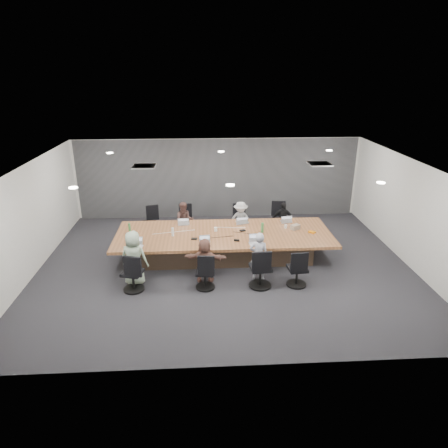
{
  "coord_description": "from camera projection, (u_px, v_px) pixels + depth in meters",
  "views": [
    {
      "loc": [
        -0.61,
        -9.77,
        5.01
      ],
      "look_at": [
        0.0,
        0.4,
        1.05
      ],
      "focal_mm": 32.0,
      "sensor_mm": 36.0,
      "label": 1
    }
  ],
  "objects": [
    {
      "name": "person_3",
      "position": [
        282.0,
        220.0,
        12.56
      ],
      "size": [
        0.68,
        0.29,
        1.16
      ],
      "primitive_type": "imported",
      "rotation": [
        0.0,
        0.0,
        6.3
      ],
      "color": "black",
      "rests_on": "ground"
    },
    {
      "name": "floor",
      "position": [
        225.0,
        265.0,
        10.94
      ],
      "size": [
        10.0,
        8.0,
        0.0
      ],
      "primitive_type": "cube",
      "color": "#2B2A30",
      "rests_on": "ground"
    },
    {
      "name": "wall_left",
      "position": [
        29.0,
        221.0,
        10.16
      ],
      "size": [
        0.0,
        8.0,
        2.8
      ],
      "primitive_type": "cube",
      "rotation": [
        1.57,
        0.0,
        1.57
      ],
      "color": "silver",
      "rests_on": "ground"
    },
    {
      "name": "wall_front",
      "position": [
        240.0,
        299.0,
        6.71
      ],
      "size": [
        10.0,
        0.0,
        2.8
      ],
      "primitive_type": "cube",
      "rotation": [
        -1.57,
        0.0,
        0.0
      ],
      "color": "silver",
      "rests_on": "ground"
    },
    {
      "name": "wall_back",
      "position": [
        218.0,
        178.0,
        14.15
      ],
      "size": [
        10.0,
        0.0,
        2.8
      ],
      "primitive_type": "cube",
      "rotation": [
        1.57,
        0.0,
        0.0
      ],
      "color": "silver",
      "rests_on": "ground"
    },
    {
      "name": "snack_packet",
      "position": [
        312.0,
        232.0,
        11.16
      ],
      "size": [
        0.21,
        0.21,
        0.04
      ],
      "primitive_type": "cube",
      "rotation": [
        0.0,
        0.0,
        -0.78
      ],
      "color": "#D36E04",
      "rests_on": "conference_table"
    },
    {
      "name": "laptop_6",
      "position": [
        256.0,
        244.0,
        10.43
      ],
      "size": [
        0.37,
        0.27,
        0.02
      ],
      "primitive_type": "cube",
      "rotation": [
        0.0,
        0.0,
        0.07
      ],
      "color": "#B2B2B7",
      "rests_on": "conference_table"
    },
    {
      "name": "bottle_green_right",
      "position": [
        262.0,
        228.0,
        11.15
      ],
      "size": [
        0.1,
        0.1,
        0.28
      ],
      "primitive_type": "cylinder",
      "rotation": [
        0.0,
        0.0,
        -0.3
      ],
      "color": "#3F8441",
      "rests_on": "conference_table"
    },
    {
      "name": "person_5",
      "position": [
        205.0,
        260.0,
        9.91
      ],
      "size": [
        1.11,
        0.48,
        1.16
      ],
      "primitive_type": "imported",
      "rotation": [
        0.0,
        0.0,
        3.01
      ],
      "color": "brown",
      "rests_on": "ground"
    },
    {
      "name": "chair_7",
      "position": [
        297.0,
        271.0,
        9.78
      ],
      "size": [
        0.57,
        0.57,
        0.77
      ],
      "primitive_type": null,
      "rotation": [
        0.0,
        0.0,
        0.09
      ],
      "color": "black",
      "rests_on": "ground"
    },
    {
      "name": "ceiling",
      "position": [
        225.0,
        164.0,
        9.93
      ],
      "size": [
        10.0,
        8.0,
        0.0
      ],
      "primitive_type": "cube",
      "color": "white",
      "rests_on": "wall_back"
    },
    {
      "name": "chair_1",
      "position": [
        185.0,
        224.0,
        12.78
      ],
      "size": [
        0.55,
        0.55,
        0.79
      ],
      "primitive_type": null,
      "rotation": [
        0.0,
        0.0,
        3.18
      ],
      "color": "black",
      "rests_on": "ground"
    },
    {
      "name": "chair_5",
      "position": [
        205.0,
        274.0,
        9.66
      ],
      "size": [
        0.55,
        0.55,
        0.74
      ],
      "primitive_type": null,
      "rotation": [
        0.0,
        0.0,
        -0.11
      ],
      "color": "black",
      "rests_on": "ground"
    },
    {
      "name": "laptop_4",
      "position": [
        137.0,
        247.0,
        10.26
      ],
      "size": [
        0.31,
        0.23,
        0.02
      ],
      "primitive_type": "cube",
      "rotation": [
        0.0,
        0.0,
        -0.09
      ],
      "color": "#B2B2B7",
      "rests_on": "conference_table"
    },
    {
      "name": "chair_6",
      "position": [
        260.0,
        271.0,
        9.71
      ],
      "size": [
        0.63,
        0.63,
        0.87
      ],
      "primitive_type": null,
      "rotation": [
        0.0,
        0.0,
        0.07
      ],
      "color": "black",
      "rests_on": "ground"
    },
    {
      "name": "mug_brown",
      "position": [
        127.0,
        235.0,
        10.88
      ],
      "size": [
        0.11,
        0.11,
        0.11
      ],
      "primitive_type": "cylinder",
      "rotation": [
        0.0,
        0.0,
        0.27
      ],
      "color": "brown",
      "rests_on": "conference_table"
    },
    {
      "name": "mic_right",
      "position": [
        243.0,
        230.0,
        11.28
      ],
      "size": [
        0.18,
        0.15,
        0.03
      ],
      "primitive_type": "cube",
      "rotation": [
        0.0,
        0.0,
        0.38
      ],
      "color": "black",
      "rests_on": "conference_table"
    },
    {
      "name": "chair_2",
      "position": [
        239.0,
        223.0,
        12.89
      ],
      "size": [
        0.52,
        0.52,
        0.75
      ],
      "primitive_type": null,
      "rotation": [
        0.0,
        0.0,
        3.17
      ],
      "color": "black",
      "rests_on": "ground"
    },
    {
      "name": "cup_white_far",
      "position": [
        216.0,
        229.0,
        11.25
      ],
      "size": [
        0.09,
        0.09,
        0.11
      ],
      "primitive_type": "cylinder",
      "rotation": [
        0.0,
        0.0,
        0.02
      ],
      "color": "white",
      "rests_on": "conference_table"
    },
    {
      "name": "canvas_bag",
      "position": [
        295.0,
        227.0,
        11.38
      ],
      "size": [
        0.3,
        0.26,
        0.14
      ],
      "primitive_type": "cube",
      "rotation": [
        0.0,
        0.0,
        0.52
      ],
      "color": "gray",
      "rests_on": "conference_table"
    },
    {
      "name": "cup_white_near",
      "position": [
        286.0,
        226.0,
        11.48
      ],
      "size": [
        0.09,
        0.09,
        0.1
      ],
      "primitive_type": "cylinder",
      "rotation": [
        0.0,
        0.0,
        0.22
      ],
      "color": "white",
      "rests_on": "conference_table"
    },
    {
      "name": "chair_4",
      "position": [
        133.0,
        276.0,
        9.55
      ],
      "size": [
        0.66,
        0.66,
        0.79
      ],
      "primitive_type": null,
      "rotation": [
        0.0,
        0.0,
        -0.27
      ],
      "color": "black",
      "rests_on": "ground"
    },
    {
      "name": "person_4",
      "position": [
        134.0,
        258.0,
        9.77
      ],
      "size": [
        0.76,
        0.58,
        1.39
      ],
      "primitive_type": "imported",
      "rotation": [
        0.0,
        0.0,
        2.91
      ],
      "color": "#99B095",
      "rests_on": "ground"
    },
    {
      "name": "conference_table",
      "position": [
        224.0,
        244.0,
        11.26
      ],
      "size": [
        6.0,
        2.2,
        0.74
      ],
      "color": "brown",
      "rests_on": "ground"
    },
    {
      "name": "bottle_clear",
      "position": [
        173.0,
        232.0,
        10.9
      ],
      "size": [
        0.09,
        0.09,
        0.24
      ],
      "primitive_type": "cylinder",
      "rotation": [
        0.0,
        0.0,
        0.3
      ],
      "color": "silver",
      "rests_on": "conference_table"
    },
    {
      "name": "person_2",
      "position": [
        241.0,
        220.0,
        12.48
      ],
      "size": [
        0.79,
        0.48,
        1.2
      ],
      "primitive_type": "imported",
      "rotation": [
        0.0,
        0.0,
        6.33
      ],
      "color": "#A1A1A1",
      "rests_on": "ground"
    },
    {
      "name": "laptop_2",
      "position": [
        242.0,
        222.0,
        11.91
      ],
      "size": [
        0.39,
        0.3,
        0.02
      ],
      "primitive_type": "cube",
      "rotation": [
        0.0,
        0.0,
        3.33
      ],
      "color": "#B2B2B7",
      "rests_on": "conference_table"
    },
    {
      "name": "chair_0",
      "position": [
        150.0,
        225.0,
        12.73
      ],
      "size": [
        0.62,
        0.62,
        0.73
      ],
      "primitive_type": null,
      "rotation": [
        0.0,
        0.0,
        3.44
      ],
      "color": "black",
      "rests_on": "ground"
    },
    {
      "name": "stapler",
      "position": [
        237.0,
        240.0,
        10.6
      ],
      "size": [
        0.15,
        0.07,
        0.06
      ],
      "primitive_type": "cube",
      "rotation": [
        0.0,
        0.0,
        -0.23
      ],
      "color": "black",
      "rests_on": "conference_table"
    },
    {
      "name": "person_1",
      "position": [
        185.0,
        221.0,
        12.38
      ],
      "size": [
        0.61,
        0.49,
        1.22
      ],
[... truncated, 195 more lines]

